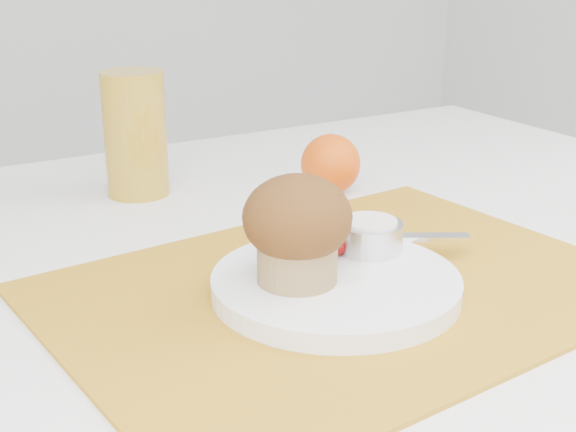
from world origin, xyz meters
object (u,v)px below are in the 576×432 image
plate (336,285)px  juice_glass (135,134)px  muffin (297,227)px  orange (331,164)px

plate → juice_glass: 0.37m
plate → muffin: 0.07m
plate → orange: (0.16, 0.25, 0.02)m
plate → juice_glass: bearing=96.7°
orange → muffin: (-0.19, -0.24, 0.03)m
juice_glass → muffin: size_ratio=1.60×
orange → muffin: size_ratio=0.78×
muffin → plate: bearing=-13.2°
plate → orange: size_ratio=2.99×
plate → orange: orange is taller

